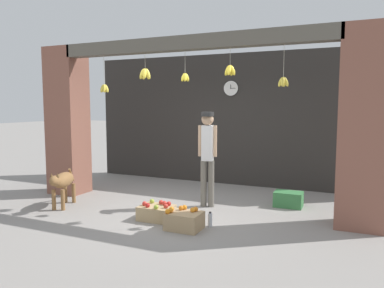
{
  "coord_description": "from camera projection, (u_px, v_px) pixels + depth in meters",
  "views": [
    {
      "loc": [
        2.73,
        -5.78,
        1.85
      ],
      "look_at": [
        0.0,
        0.37,
        1.15
      ],
      "focal_mm": 35.0,
      "sensor_mm": 36.0,
      "label": 1
    }
  ],
  "objects": [
    {
      "name": "water_bottle",
      "position": [
        210.0,
        220.0,
        5.71
      ],
      "size": [
        0.07,
        0.07,
        0.23
      ],
      "color": "silver",
      "rests_on": "ground_plane"
    },
    {
      "name": "fruit_crate_apples",
      "position": [
        157.0,
        212.0,
        6.04
      ],
      "size": [
        0.53,
        0.41,
        0.3
      ],
      "color": "tan",
      "rests_on": "ground_plane"
    },
    {
      "name": "dog",
      "position": [
        63.0,
        182.0,
        6.77
      ],
      "size": [
        0.5,
        0.95,
        0.68
      ],
      "rotation": [
        0.0,
        0.0,
        -1.21
      ],
      "color": "olive",
      "rests_on": "ground_plane"
    },
    {
      "name": "shop_pillar_left",
      "position": [
        68.0,
        121.0,
        7.8
      ],
      "size": [
        0.7,
        0.6,
        3.01
      ],
      "primitive_type": "cube",
      "color": "brown",
      "rests_on": "ground_plane"
    },
    {
      "name": "storefront_awning",
      "position": [
        185.0,
        45.0,
        6.36
      ],
      "size": [
        5.02,
        0.28,
        0.94
      ],
      "color": "#5B564C"
    },
    {
      "name": "produce_box_green",
      "position": [
        288.0,
        199.0,
        6.82
      ],
      "size": [
        0.5,
        0.35,
        0.27
      ],
      "primitive_type": "cube",
      "color": "#387A42",
      "rests_on": "ground_plane"
    },
    {
      "name": "wall_clock",
      "position": [
        231.0,
        88.0,
        8.52
      ],
      "size": [
        0.36,
        0.03,
        0.36
      ],
      "color": "black"
    },
    {
      "name": "shop_back_wall",
      "position": [
        230.0,
        120.0,
        8.68
      ],
      "size": [
        6.92,
        0.12,
        3.01
      ],
      "primitive_type": "cube",
      "color": "#2D2B28",
      "rests_on": "ground_plane"
    },
    {
      "name": "ground_plane",
      "position": [
        183.0,
        211.0,
        6.55
      ],
      "size": [
        60.0,
        60.0,
        0.0
      ],
      "primitive_type": "plane",
      "color": "gray"
    },
    {
      "name": "shop_pillar_right",
      "position": [
        364.0,
        128.0,
        5.53
      ],
      "size": [
        0.7,
        0.6,
        3.01
      ],
      "primitive_type": "cube",
      "color": "brown",
      "rests_on": "ground_plane"
    },
    {
      "name": "shopkeeper",
      "position": [
        207.0,
        151.0,
        6.74
      ],
      "size": [
        0.34,
        0.3,
        1.73
      ],
      "rotation": [
        0.0,
        0.0,
        3.34
      ],
      "color": "#6B665B",
      "rests_on": "ground_plane"
    },
    {
      "name": "fruit_crate_oranges",
      "position": [
        184.0,
        220.0,
        5.58
      ],
      "size": [
        0.51,
        0.41,
        0.33
      ],
      "color": "tan",
      "rests_on": "ground_plane"
    }
  ]
}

